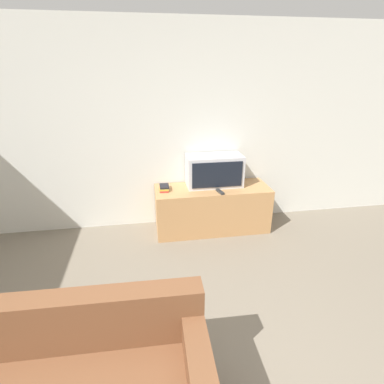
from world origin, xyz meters
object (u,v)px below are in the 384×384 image
at_px(tv_stand, 212,208).
at_px(television, 214,170).
at_px(book_stack, 164,188).
at_px(remote_on_stand, 220,192).

xyz_separation_m(tv_stand, television, (0.04, 0.09, 0.50)).
bearing_deg(television, book_stack, -174.58).
bearing_deg(television, remote_on_stand, -86.11).
bearing_deg(tv_stand, television, 67.65).
bearing_deg(television, tv_stand, -112.35).
bearing_deg(remote_on_stand, television, 93.89).
height_order(television, remote_on_stand, television).
height_order(tv_stand, remote_on_stand, remote_on_stand).
height_order(tv_stand, television, television).
distance_m(tv_stand, book_stack, 0.71).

